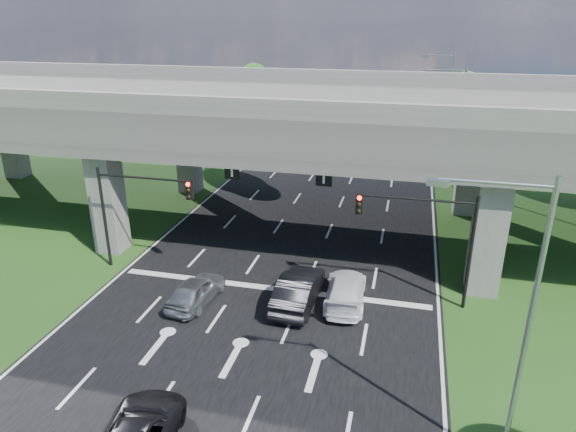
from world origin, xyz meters
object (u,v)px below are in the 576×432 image
at_px(streetlight_far, 455,119).
at_px(streetlight_beyond, 447,92).
at_px(car_dark, 299,289).
at_px(signal_right, 427,228).
at_px(streetlight_near, 516,312).
at_px(car_silver, 196,291).
at_px(signal_left, 136,202).
at_px(car_white, 346,290).

relative_size(streetlight_far, streetlight_beyond, 1.00).
height_order(streetlight_far, car_dark, streetlight_far).
xyz_separation_m(signal_right, streetlight_near, (2.27, -9.94, 1.66)).
xyz_separation_m(streetlight_near, streetlight_far, (0.00, 30.00, 0.00)).
bearing_deg(car_silver, signal_right, -160.04).
bearing_deg(signal_left, streetlight_near, -29.02).
height_order(car_silver, car_dark, car_dark).
distance_m(car_dark, car_white, 2.42).
distance_m(signal_left, streetlight_beyond, 40.30).
relative_size(signal_left, car_silver, 1.45).
bearing_deg(signal_left, car_dark, -9.66).
relative_size(signal_left, streetlight_near, 0.60).
distance_m(signal_right, signal_left, 15.65).
relative_size(car_silver, car_white, 0.85).
distance_m(car_silver, car_white, 7.66).
xyz_separation_m(streetlight_far, streetlight_beyond, (0.00, 16.00, 0.00)).
bearing_deg(car_white, streetlight_beyond, -102.67).
relative_size(streetlight_far, car_dark, 1.97).
distance_m(streetlight_near, streetlight_beyond, 46.00).
xyz_separation_m(signal_right, car_white, (-3.71, -0.94, -3.45)).
distance_m(signal_left, car_white, 12.47).
bearing_deg(signal_left, streetlight_beyond, 63.57).
bearing_deg(streetlight_near, signal_right, 102.88).
height_order(streetlight_near, streetlight_far, same).
relative_size(streetlight_far, car_white, 2.07).
xyz_separation_m(signal_right, car_silver, (-11.14, -2.78, -3.45)).
bearing_deg(signal_right, car_dark, -164.78).
relative_size(signal_right, streetlight_beyond, 0.60).
xyz_separation_m(streetlight_far, car_white, (-5.98, -21.00, -5.12)).
bearing_deg(streetlight_beyond, signal_right, -93.61).
bearing_deg(streetlight_beyond, streetlight_far, -90.00).
bearing_deg(car_dark, car_white, -161.70).
relative_size(streetlight_near, streetlight_far, 1.00).
bearing_deg(streetlight_far, streetlight_beyond, 90.00).
distance_m(streetlight_far, car_dark, 23.76).
xyz_separation_m(signal_left, car_dark, (9.62, -1.64, -3.32)).
relative_size(signal_right, signal_left, 1.00).
xyz_separation_m(signal_right, streetlight_beyond, (2.27, 36.06, 1.66)).
bearing_deg(car_silver, car_white, -160.17).
bearing_deg(signal_right, signal_left, 180.00).
bearing_deg(streetlight_beyond, car_silver, -109.05).
relative_size(streetlight_near, car_silver, 2.42).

